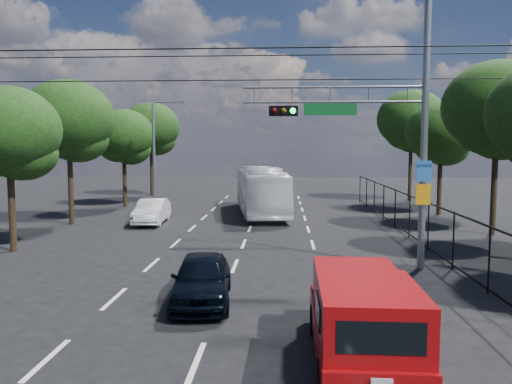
# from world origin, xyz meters

# --- Properties ---
(ground) EXTENTS (120.00, 120.00, 0.00)m
(ground) POSITION_xyz_m (0.00, 0.00, 0.00)
(ground) COLOR black
(ground) RESTS_ON ground
(lane_markings) EXTENTS (6.12, 38.00, 0.01)m
(lane_markings) POSITION_xyz_m (-0.00, 14.00, 0.01)
(lane_markings) COLOR beige
(lane_markings) RESTS_ON ground
(signal_mast) EXTENTS (6.43, 0.39, 9.50)m
(signal_mast) POSITION_xyz_m (5.28, 7.99, 5.24)
(signal_mast) COLOR slate
(signal_mast) RESTS_ON ground
(streetlight_left) EXTENTS (2.09, 0.22, 7.08)m
(streetlight_left) POSITION_xyz_m (-6.33, 22.00, 3.94)
(streetlight_left) COLOR slate
(streetlight_left) RESTS_ON ground
(utility_wires) EXTENTS (22.00, 5.04, 0.74)m
(utility_wires) POSITION_xyz_m (0.00, 8.83, 7.23)
(utility_wires) COLOR black
(utility_wires) RESTS_ON ground
(fence_right) EXTENTS (0.06, 34.03, 2.00)m
(fence_right) POSITION_xyz_m (7.60, 12.17, 1.03)
(fence_right) COLOR black
(fence_right) RESTS_ON ground
(tree_right_c) EXTENTS (5.10, 5.10, 8.29)m
(tree_right_c) POSITION_xyz_m (11.82, 15.02, 5.73)
(tree_right_c) COLOR black
(tree_right_c) RESTS_ON ground
(tree_right_d) EXTENTS (4.32, 4.32, 7.02)m
(tree_right_d) POSITION_xyz_m (11.42, 22.02, 4.85)
(tree_right_d) COLOR black
(tree_right_d) RESTS_ON ground
(tree_right_e) EXTENTS (5.28, 5.28, 8.58)m
(tree_right_e) POSITION_xyz_m (11.62, 30.02, 5.94)
(tree_right_e) COLOR black
(tree_right_e) RESTS_ON ground
(tree_left_b) EXTENTS (4.08, 4.08, 6.63)m
(tree_left_b) POSITION_xyz_m (-9.18, 10.02, 4.58)
(tree_left_b) COLOR black
(tree_left_b) RESTS_ON ground
(tree_left_c) EXTENTS (4.80, 4.80, 7.80)m
(tree_left_c) POSITION_xyz_m (-9.78, 17.02, 5.40)
(tree_left_c) COLOR black
(tree_left_c) RESTS_ON ground
(tree_left_d) EXTENTS (4.20, 4.20, 6.83)m
(tree_left_d) POSITION_xyz_m (-9.38, 25.02, 4.72)
(tree_left_d) COLOR black
(tree_left_d) RESTS_ON ground
(tree_left_e) EXTENTS (4.92, 4.92, 7.99)m
(tree_left_e) POSITION_xyz_m (-9.58, 33.02, 5.53)
(tree_left_e) COLOR black
(tree_left_e) RESTS_ON ground
(red_pickup) EXTENTS (1.89, 4.93, 1.82)m
(red_pickup) POSITION_xyz_m (3.22, 0.16, 0.97)
(red_pickup) COLOR black
(red_pickup) RESTS_ON ground
(navy_hatchback) EXTENTS (1.89, 3.99, 1.32)m
(navy_hatchback) POSITION_xyz_m (-0.51, 3.86, 0.66)
(navy_hatchback) COLOR black
(navy_hatchback) RESTS_ON ground
(white_bus) EXTENTS (3.89, 10.79, 2.94)m
(white_bus) POSITION_xyz_m (0.32, 21.85, 1.47)
(white_bus) COLOR silver
(white_bus) RESTS_ON ground
(white_van) EXTENTS (1.63, 4.12, 1.34)m
(white_van) POSITION_xyz_m (-5.50, 17.51, 0.67)
(white_van) COLOR silver
(white_van) RESTS_ON ground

